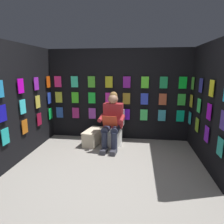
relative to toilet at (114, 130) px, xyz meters
The scene contains 7 objects.
ground_plane 1.68m from the toilet, 91.29° to the left, with size 30.00×30.00×0.00m, color gray.
display_wall_back 0.84m from the toilet, 95.01° to the right, with size 3.39×0.14×2.11m.
display_wall_left 1.98m from the toilet, 159.86° to the left, with size 0.14×2.02×2.11m.
display_wall_right 1.92m from the toilet, 20.96° to the left, with size 0.14×2.02×2.11m.
toilet is the anchor object (origin of this frame).
person_reading 0.35m from the toilet, 85.47° to the left, with size 0.55×0.71×1.19m.
comic_longbox_near 0.50m from the toilet, ahead, with size 0.41×0.67×0.32m.
Camera 1 is at (-0.46, 2.51, 1.66)m, focal length 31.34 mm.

